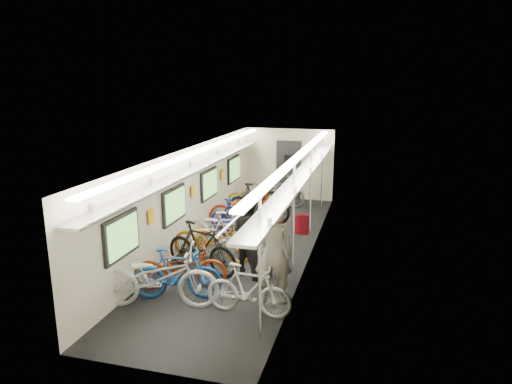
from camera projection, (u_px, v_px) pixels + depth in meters
The scene contains 18 objects.
train_car_shell at pixel (243, 175), 11.44m from camera, with size 10.00×10.00×10.00m.
bicycle_0 at pixel (158, 277), 8.07m from camera, with size 0.75×2.16×1.14m, color silver.
bicycle_1 at pixel (177, 274), 8.38m from camera, with size 0.47×1.67×1.00m, color #1A4C9E.
bicycle_2 at pixel (180, 266), 8.80m from camera, with size 0.62×1.79×0.94m, color #933210.
bicycle_3 at pixel (201, 248), 9.54m from camera, with size 0.52×1.83×1.10m, color black.
bicycle_4 at pixel (213, 239), 10.20m from camera, with size 0.67×1.91×1.00m, color #C16C12.
bicycle_5 at pixel (233, 234), 10.46m from camera, with size 0.51×1.80×1.08m, color silver.
bicycle_6 at pixel (221, 230), 10.81m from camera, with size 0.69×1.98×1.04m, color silver.
bicycle_7 at pixel (236, 219), 11.63m from camera, with size 0.49×1.73×1.04m, color navy.
bicycle_8 at pixel (246, 211), 12.30m from camera, with size 0.71×2.04×1.07m, color maroon.
bicycle_9 at pixel (258, 203), 12.95m from camera, with size 0.53×1.89×1.13m, color black.
bicycle_10 at pixel (255, 198), 13.87m from camera, with size 0.63×1.81×0.95m, color #C68412.
bicycle_11 at pixel (248, 290), 7.81m from camera, with size 0.44×1.55×0.93m, color silver.
bicycle_12 at pixel (264, 194), 14.44m from camera, with size 0.60×1.71×0.90m, color slate.
bicycle_14 at pixel (274, 189), 14.75m from camera, with size 0.73×2.09×1.10m, color slate.
passenger_near at pixel (273, 254), 8.16m from camera, with size 0.69×0.45×1.88m, color gray.
passenger_mid at pixel (250, 233), 9.37m from camera, with size 0.88×0.69×1.81m, color black.
backpack at pixel (302, 224), 8.74m from camera, with size 0.26×0.14×0.38m, color #AB1121.
Camera 1 is at (2.86, -10.04, 3.96)m, focal length 32.00 mm.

